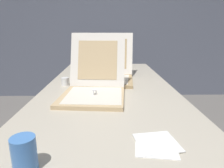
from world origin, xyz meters
TOP-DOWN VIEW (x-y plane):
  - wall_back at (0.00, 2.63)m, footprint 10.00×0.10m
  - table at (0.00, 0.55)m, footprint 0.90×2.00m
  - pizza_box_front at (-0.09, 0.35)m, footprint 0.41×0.52m
  - pizza_box_middle at (0.01, 0.74)m, footprint 0.42×0.53m
  - cup_white_far at (-0.25, 0.88)m, footprint 0.05×0.05m
  - cup_white_mid at (-0.32, 0.59)m, footprint 0.05×0.05m
  - cup_printed_front at (-0.24, -0.33)m, footprint 0.07×0.07m
  - napkin_pile at (0.16, -0.21)m, footprint 0.17×0.18m

SIDE VIEW (x-z plane):
  - table at x=0.00m, z-range 0.32..1.05m
  - napkin_pile at x=0.16m, z-range 0.74..0.74m
  - cup_white_far at x=-0.25m, z-range 0.74..0.79m
  - cup_white_mid at x=-0.32m, z-range 0.74..0.79m
  - cup_printed_front at x=-0.24m, z-range 0.74..0.84m
  - pizza_box_middle at x=0.01m, z-range 0.60..0.97m
  - pizza_box_front at x=-0.09m, z-range 0.60..0.98m
  - wall_back at x=0.00m, z-range 0.00..2.60m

